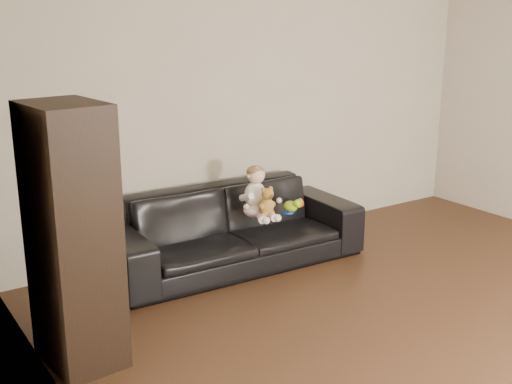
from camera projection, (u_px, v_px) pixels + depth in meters
floor at (497, 352)px, 4.16m from camera, size 5.50×5.50×0.00m
wall_back at (261, 104)px, 6.02m from camera, size 5.00×0.00×5.00m
wall_left at (122, 234)px, 2.49m from camera, size 0.00×5.50×5.50m
sofa at (233, 228)px, 5.55m from camera, size 2.27×0.95×0.66m
cabinet at (73, 238)px, 3.86m from camera, size 0.46×0.60×1.64m
shelf_item at (71, 178)px, 3.77m from camera, size 0.20×0.27×0.28m
baby at (257, 195)px, 5.46m from camera, size 0.34×0.41×0.45m
teddy_bear at (267, 202)px, 5.36m from camera, size 0.15×0.15×0.24m
toy_green at (291, 206)px, 5.64m from camera, size 0.14×0.16×0.10m
toy_rattle at (300, 204)px, 5.77m from camera, size 0.09×0.09×0.07m
toy_blue_disc at (288, 212)px, 5.62m from camera, size 0.13×0.13×0.01m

